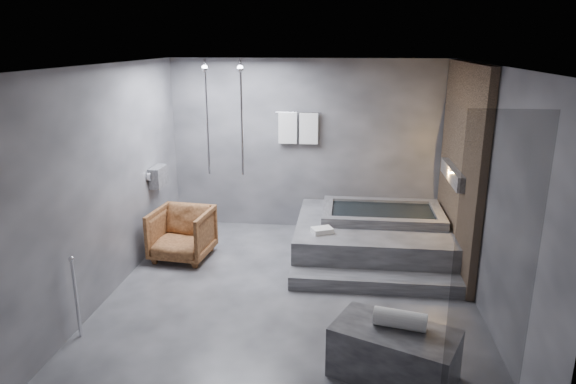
# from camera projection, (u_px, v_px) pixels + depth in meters

# --- Properties ---
(room) EXTENTS (5.00, 5.04, 2.82)m
(room) POSITION_uv_depth(u_px,v_px,m) (326.00, 156.00, 6.14)
(room) COLOR #333335
(room) RESTS_ON ground
(tub_deck) EXTENTS (2.20, 2.00, 0.50)m
(tub_deck) POSITION_uv_depth(u_px,v_px,m) (372.00, 237.00, 7.64)
(tub_deck) COLOR #38383B
(tub_deck) RESTS_ON ground
(tub_step) EXTENTS (2.20, 0.36, 0.18)m
(tub_step) POSITION_uv_depth(u_px,v_px,m) (375.00, 282.00, 6.56)
(tub_step) COLOR #38383B
(tub_step) RESTS_ON ground
(concrete_bench) EXTENTS (1.27, 1.01, 0.50)m
(concrete_bench) POSITION_uv_depth(u_px,v_px,m) (394.00, 353.00, 4.79)
(concrete_bench) COLOR #2F2F31
(concrete_bench) RESTS_ON ground
(driftwood_chair) EXTENTS (0.88, 0.90, 0.75)m
(driftwood_chair) POSITION_uv_depth(u_px,v_px,m) (182.00, 234.00, 7.43)
(driftwood_chair) COLOR #442411
(driftwood_chair) RESTS_ON ground
(rolled_towel) EXTENTS (0.51, 0.27, 0.17)m
(rolled_towel) POSITION_uv_depth(u_px,v_px,m) (400.00, 319.00, 4.73)
(rolled_towel) COLOR silver
(rolled_towel) RESTS_ON concrete_bench
(deck_towel) EXTENTS (0.33, 0.30, 0.07)m
(deck_towel) POSITION_uv_depth(u_px,v_px,m) (322.00, 230.00, 7.10)
(deck_towel) COLOR white
(deck_towel) RESTS_ON tub_deck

